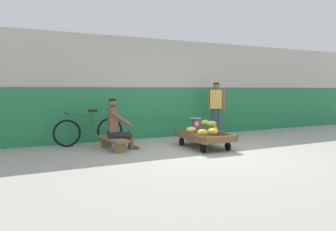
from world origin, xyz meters
The scene contains 11 objects.
ground_plane centered at (0.00, 0.00, 0.00)m, with size 80.00×80.00×0.00m, color #A39E93.
back_wall centered at (0.00, 2.71, 1.35)m, with size 16.00×0.30×2.71m.
banana_cart centered at (0.27, 0.65, 0.24)m, with size 0.91×1.48×0.36m.
banana_pile centered at (0.29, 0.58, 0.47)m, with size 0.87×0.92×0.26m.
low_bench centered at (-1.66, 1.34, 0.20)m, with size 0.42×1.13×0.27m.
vendor_seated centered at (-1.58, 1.32, 0.57)m, with size 0.71×0.54×1.14m.
plastic_crate centered at (0.67, 1.65, 0.15)m, with size 0.36×0.28×0.30m.
weighing_scale centered at (0.67, 1.65, 0.45)m, with size 0.30×0.30×0.29m.
bicycle_near_left centered at (-2.00, 2.17, 0.35)m, with size 1.66×0.48×0.86m.
customer_adult centered at (1.54, 1.96, 0.95)m, with size 0.39×0.36×1.53m.
shopping_bag centered at (0.84, 1.14, 0.12)m, with size 0.18×0.12×0.24m, color silver.
Camera 1 is at (-3.81, -5.57, 1.35)m, focal length 34.83 mm.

